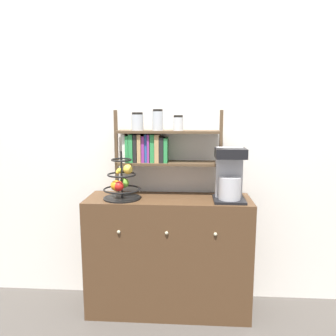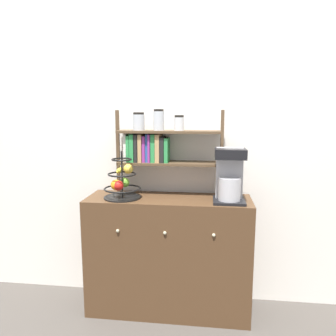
{
  "view_description": "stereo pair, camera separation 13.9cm",
  "coord_description": "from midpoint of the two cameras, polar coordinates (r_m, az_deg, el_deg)",
  "views": [
    {
      "loc": [
        0.15,
        -2.12,
        1.48
      ],
      "look_at": [
        -0.0,
        0.19,
        1.1
      ],
      "focal_mm": 35.0,
      "sensor_mm": 36.0,
      "label": 1
    },
    {
      "loc": [
        0.28,
        -2.11,
        1.48
      ],
      "look_at": [
        -0.0,
        0.19,
        1.1
      ],
      "focal_mm": 35.0,
      "sensor_mm": 36.0,
      "label": 2
    }
  ],
  "objects": [
    {
      "name": "ground_plane",
      "position": [
        2.59,
        -1.92,
        -25.54
      ],
      "size": [
        12.0,
        12.0,
        0.0
      ],
      "primitive_type": "plane",
      "color": "#47423D"
    },
    {
      "name": "shelf_hutch",
      "position": [
        2.45,
        -3.97,
        4.13
      ],
      "size": [
        0.81,
        0.2,
        0.64
      ],
      "color": "brown",
      "rests_on": "sideboard"
    },
    {
      "name": "coffee_maker",
      "position": [
        2.33,
        8.97,
        -1.18
      ],
      "size": [
        0.22,
        0.23,
        0.37
      ],
      "color": "black",
      "rests_on": "sideboard"
    },
    {
      "name": "fruit_stand",
      "position": [
        2.38,
        -9.75,
        -2.64
      ],
      "size": [
        0.27,
        0.27,
        0.34
      ],
      "color": "black",
      "rests_on": "sideboard"
    },
    {
      "name": "wall_back",
      "position": [
        2.56,
        -1.13,
        5.28
      ],
      "size": [
        7.0,
        0.05,
        2.6
      ],
      "primitive_type": "cube",
      "color": "silver",
      "rests_on": "ground_plane"
    },
    {
      "name": "sideboard",
      "position": [
        2.54,
        -1.54,
        -14.88
      ],
      "size": [
        1.2,
        0.41,
        0.88
      ],
      "color": "#4C331E",
      "rests_on": "ground_plane"
    }
  ]
}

